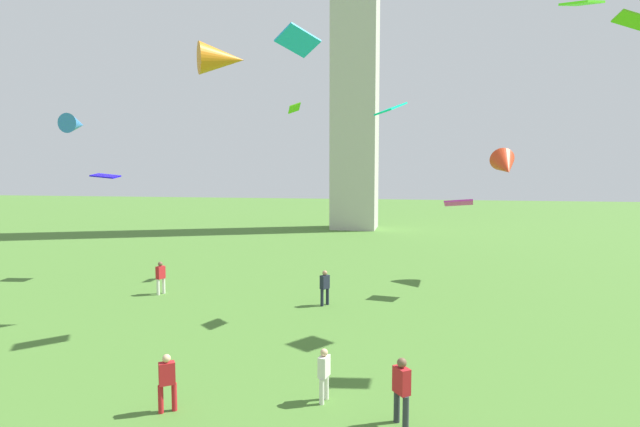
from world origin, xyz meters
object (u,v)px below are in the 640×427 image
(kite_flying_4, at_px, (505,166))
(kite_flying_8, at_px, (582,3))
(person_1, at_px, (401,387))
(person_4, at_px, (167,379))
(kite_flying_3, at_px, (633,20))
(kite_flying_9, at_px, (459,203))
(monument_obelisk, at_px, (356,5))
(person_3, at_px, (161,276))
(kite_flying_5, at_px, (294,108))
(kite_flying_2, at_px, (75,124))
(kite_flying_7, at_px, (106,176))
(kite_flying_1, at_px, (391,109))
(person_0, at_px, (325,286))
(kite_flying_6, at_px, (298,41))
(person_2, at_px, (324,372))
(kite_flying_0, at_px, (222,59))

(kite_flying_4, bearing_deg, kite_flying_8, -84.79)
(person_1, distance_m, person_4, 6.38)
(kite_flying_3, height_order, kite_flying_9, kite_flying_3)
(kite_flying_9, bearing_deg, kite_flying_3, -53.97)
(monument_obelisk, distance_m, person_3, 42.59)
(kite_flying_5, bearing_deg, kite_flying_2, -72.49)
(person_1, xyz_separation_m, kite_flying_7, (-19.08, 15.06, 5.39))
(kite_flying_2, height_order, kite_flying_8, kite_flying_8)
(person_1, relative_size, kite_flying_1, 1.06)
(kite_flying_5, height_order, kite_flying_9, kite_flying_5)
(monument_obelisk, bearing_deg, kite_flying_9, -72.58)
(monument_obelisk, bearing_deg, kite_flying_2, -106.20)
(kite_flying_1, relative_size, kite_flying_3, 1.45)
(person_0, height_order, kite_flying_7, kite_flying_7)
(kite_flying_1, height_order, kite_flying_6, kite_flying_6)
(person_0, height_order, person_4, person_0)
(monument_obelisk, relative_size, person_4, 31.91)
(person_4, bearing_deg, person_3, 84.76)
(kite_flying_3, distance_m, kite_flying_6, 12.09)
(kite_flying_5, xyz_separation_m, kite_flying_9, (9.97, -3.46, -5.72))
(kite_flying_1, distance_m, kite_flying_6, 5.21)
(kite_flying_3, distance_m, kite_flying_9, 11.80)
(kite_flying_2, relative_size, kite_flying_6, 0.83)
(person_1, xyz_separation_m, kite_flying_4, (5.50, 19.02, 6.03))
(person_2, distance_m, kite_flying_1, 12.81)
(person_3, relative_size, person_4, 1.10)
(kite_flying_3, bearing_deg, kite_flying_0, 166.96)
(kite_flying_7, bearing_deg, kite_flying_4, -177.28)
(kite_flying_8, bearing_deg, kite_flying_9, -95.91)
(kite_flying_1, bearing_deg, kite_flying_2, -60.99)
(person_3, distance_m, kite_flying_2, 9.15)
(person_1, height_order, kite_flying_2, kite_flying_2)
(person_3, height_order, kite_flying_6, kite_flying_6)
(person_1, relative_size, kite_flying_6, 0.98)
(monument_obelisk, xyz_separation_m, person_4, (0.84, -45.90, -25.11))
(kite_flying_7, bearing_deg, kite_flying_9, 172.36)
(person_0, distance_m, person_2, 10.28)
(kite_flying_6, distance_m, kite_flying_9, 12.21)
(kite_flying_0, bearing_deg, kite_flying_9, -94.01)
(kite_flying_2, xyz_separation_m, kite_flying_8, (24.22, -0.18, 4.45))
(person_0, height_order, kite_flying_3, kite_flying_3)
(monument_obelisk, xyz_separation_m, kite_flying_8, (14.04, -35.23, -12.42))
(kite_flying_8, bearing_deg, person_1, 5.62)
(monument_obelisk, xyz_separation_m, kite_flying_5, (-0.33, -27.28, -15.30))
(person_3, bearing_deg, person_0, 105.07)
(person_2, xyz_separation_m, person_3, (-11.13, 10.53, 0.13))
(person_0, height_order, kite_flying_5, kite_flying_5)
(kite_flying_4, distance_m, kite_flying_7, 24.90)
(monument_obelisk, xyz_separation_m, kite_flying_2, (-10.18, -35.05, -16.87))
(person_0, distance_m, kite_flying_5, 12.48)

